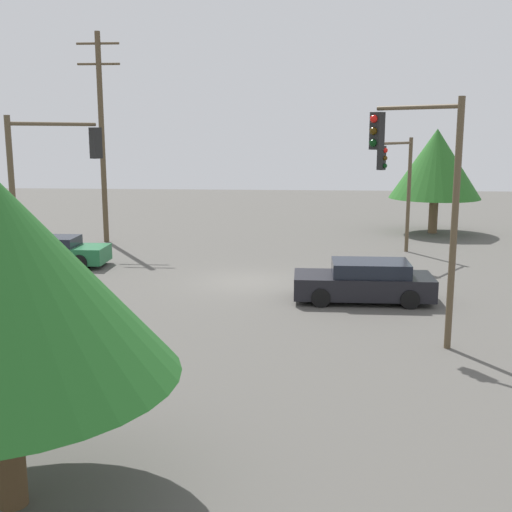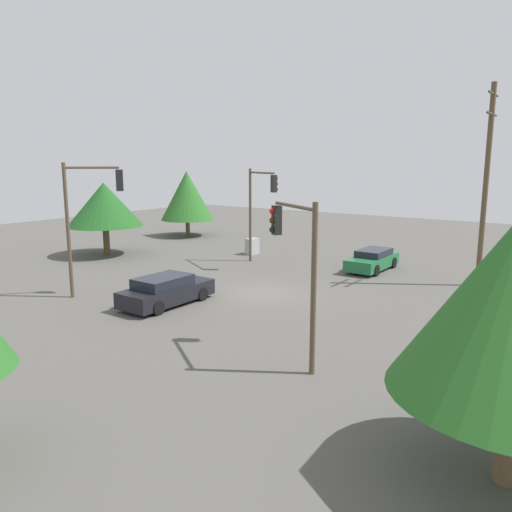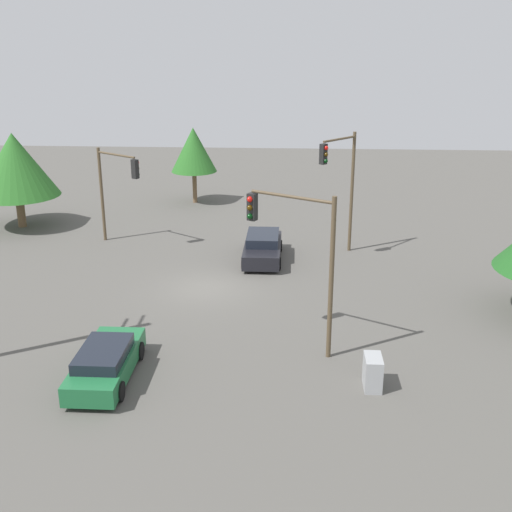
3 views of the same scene
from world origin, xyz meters
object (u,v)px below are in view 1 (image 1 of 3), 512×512
at_px(traffic_signal_main, 398,176).
at_px(traffic_signal_aux, 49,180).
at_px(sedan_green, 52,251).
at_px(traffic_signal_cross, 423,181).

relative_size(traffic_signal_main, traffic_signal_aux, 0.88).
bearing_deg(sedan_green, traffic_signal_main, 102.96).
height_order(traffic_signal_main, traffic_signal_aux, traffic_signal_aux).
relative_size(sedan_green, traffic_signal_cross, 0.70).
height_order(traffic_signal_main, traffic_signal_cross, traffic_signal_cross).
bearing_deg(sedan_green, traffic_signal_cross, 57.18).
height_order(sedan_green, traffic_signal_main, traffic_signal_main).
bearing_deg(traffic_signal_cross, traffic_signal_main, -53.11).
bearing_deg(traffic_signal_aux, traffic_signal_main, -21.42).
distance_m(traffic_signal_main, traffic_signal_cross, 12.72).
bearing_deg(traffic_signal_main, traffic_signal_cross, 28.60).
distance_m(sedan_green, traffic_signal_main, 16.01).
xyz_separation_m(sedan_green, traffic_signal_cross, (14.15, -9.12, 3.85)).
bearing_deg(traffic_signal_cross, traffic_signal_aux, 30.40).
xyz_separation_m(sedan_green, traffic_signal_main, (15.31, 3.52, 3.13)).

